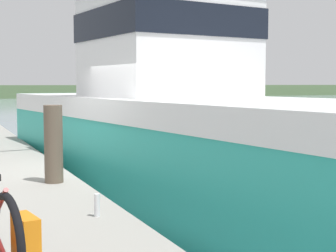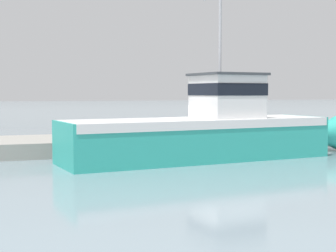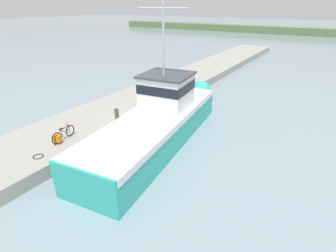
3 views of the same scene
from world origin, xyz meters
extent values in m
plane|color=gray|center=(0.00, 0.00, 0.00)|extent=(320.00, 320.00, 0.00)
cube|color=gray|center=(-3.31, 0.00, 0.38)|extent=(5.21, 80.00, 0.76)
cube|color=teal|center=(1.69, -0.71, 0.96)|extent=(4.89, 13.07, 1.92)
cone|color=teal|center=(0.78, 6.76, 0.96)|extent=(2.09, 2.50, 1.83)
cube|color=white|center=(1.69, -0.71, 1.73)|extent=(4.92, 12.82, 0.38)
cube|color=white|center=(1.50, 0.88, 2.92)|extent=(3.01, 3.00, 2.00)
cube|color=black|center=(1.50, 0.88, 3.27)|extent=(3.07, 3.06, 0.56)
cube|color=#3D4247|center=(1.50, 0.88, 3.98)|extent=(3.25, 3.24, 0.12)
cylinder|color=#B2B2B7|center=(1.54, 0.48, 6.48)|extent=(0.14, 0.14, 4.88)
torus|color=black|center=(-2.17, -4.82, 1.10)|extent=(0.16, 0.69, 0.69)
torus|color=black|center=(-2.34, -3.76, 1.10)|extent=(0.16, 0.69, 0.69)
cylinder|color=maroon|center=(-2.20, -4.65, 1.02)|extent=(0.09, 0.36, 0.19)
cylinder|color=maroon|center=(-2.24, -4.43, 1.20)|extent=(0.06, 0.15, 0.52)
cylinder|color=maroon|center=(-2.21, -4.60, 1.28)|extent=(0.11, 0.48, 0.39)
cylinder|color=maroon|center=(-2.28, -4.15, 1.20)|extent=(0.14, 0.68, 0.53)
cylinder|color=maroon|center=(-2.29, -4.10, 1.45)|extent=(0.12, 0.55, 0.05)
cylinder|color=maroon|center=(-2.34, -3.79, 1.27)|extent=(0.05, 0.10, 0.35)
cylinder|color=maroon|center=(-2.33, -3.83, 1.49)|extent=(0.44, 0.11, 0.04)
cube|color=black|center=(-2.24, -4.40, 1.49)|extent=(0.14, 0.25, 0.05)
cube|color=orange|center=(-2.32, -4.80, 1.07)|extent=(0.17, 0.33, 0.38)
cube|color=orange|center=(-2.04, -4.75, 1.07)|extent=(0.17, 0.33, 0.38)
cylinder|color=brown|center=(-1.10, -1.03, 1.31)|extent=(0.26, 0.26, 1.11)
torus|color=black|center=(-1.83, -6.25, 0.78)|extent=(0.52, 0.52, 0.04)
cylinder|color=silver|center=(-1.07, -3.13, 0.88)|extent=(0.06, 0.06, 0.24)
cylinder|color=green|center=(-3.03, -3.45, 0.89)|extent=(0.06, 0.06, 0.26)
camera|label=1|loc=(-2.55, -8.36, 2.17)|focal=55.00mm
camera|label=2|loc=(23.69, -9.85, 3.15)|focal=55.00mm
camera|label=3|loc=(9.99, -12.46, 7.91)|focal=28.00mm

